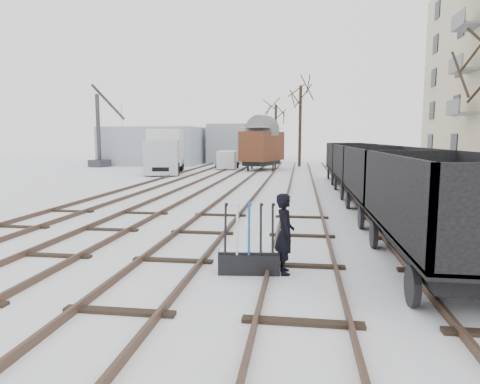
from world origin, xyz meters
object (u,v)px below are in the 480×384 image
at_px(freight_wagon_a, 446,229).
at_px(panel_van, 227,160).
at_px(worker, 285,234).
at_px(ground_frame, 249,260).
at_px(box_van_wagon, 262,145).
at_px(crane, 100,146).
at_px(lorry, 165,151).

distance_m(freight_wagon_a, panel_van, 31.74).
distance_m(worker, panel_van, 31.32).
xyz_separation_m(ground_frame, box_van_wagon, (-2.41, 29.73, 1.93)).
height_order(ground_frame, box_van_wagon, box_van_wagon).
distance_m(ground_frame, crane, 36.93).
xyz_separation_m(worker, lorry, (-10.78, 25.20, 0.97)).
height_order(ground_frame, worker, worker).
bearing_deg(lorry, worker, -79.07).
xyz_separation_m(worker, panel_van, (-6.51, 30.64, 0.00)).
relative_size(box_van_wagon, crane, 0.69).
bearing_deg(panel_van, lorry, -132.06).
xyz_separation_m(ground_frame, freight_wagon_a, (4.13, 0.58, 0.69)).
relative_size(panel_van, crane, 0.48).
bearing_deg(freight_wagon_a, box_van_wagon, 102.65).
bearing_deg(box_van_wagon, freight_wagon_a, -59.37).
xyz_separation_m(ground_frame, crane, (-18.87, 31.69, 1.84)).
relative_size(freight_wagon_a, box_van_wagon, 1.12).
bearing_deg(lorry, box_van_wagon, 17.94).
xyz_separation_m(lorry, crane, (-8.84, 6.39, 0.29)).
bearing_deg(ground_frame, panel_van, 94.99).
height_order(lorry, crane, crane).
height_order(ground_frame, panel_van, panel_van).
distance_m(freight_wagon_a, crane, 38.71).
bearing_deg(lorry, freight_wagon_a, -72.43).
distance_m(worker, box_van_wagon, 29.83).
distance_m(lorry, crane, 10.91).
xyz_separation_m(worker, crane, (-19.62, 31.59, 1.26)).
distance_m(worker, freight_wagon_a, 3.42).
distance_m(worker, lorry, 27.43).
distance_m(freight_wagon_a, box_van_wagon, 29.91).
bearing_deg(crane, panel_van, 13.50).
bearing_deg(panel_van, freight_wagon_a, -75.76).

